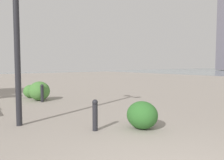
{
  "coord_description": "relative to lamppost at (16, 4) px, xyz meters",
  "views": [
    {
      "loc": [
        -1.56,
        2.29,
        1.52
      ],
      "look_at": [
        7.84,
        -5.17,
        0.67
      ],
      "focal_mm": 36.11,
      "sensor_mm": 36.0,
      "label": 1
    }
  ],
  "objects": [
    {
      "name": "bollard_near",
      "position": [
        -1.52,
        -1.23,
        -2.56
      ],
      "size": [
        0.13,
        0.13,
        0.72
      ],
      "color": "#232328",
      "rests_on": "ground"
    },
    {
      "name": "bollard_mid",
      "position": [
        3.02,
        -1.75,
        -2.56
      ],
      "size": [
        0.13,
        0.13,
        0.72
      ],
      "color": "#232328",
      "rests_on": "ground"
    },
    {
      "name": "shrub_wide",
      "position": [
        3.48,
        -1.82,
        -2.54
      ],
      "size": [
        0.93,
        0.84,
        0.79
      ],
      "color": "#477F38",
      "rests_on": "ground"
    },
    {
      "name": "shrub_low",
      "position": [
        -2.08,
        -2.18,
        -2.61
      ],
      "size": [
        0.76,
        0.69,
        0.65
      ],
      "color": "#2D6628",
      "rests_on": "ground"
    },
    {
      "name": "lamppost",
      "position": [
        0.0,
        0.0,
        0.0
      ],
      "size": [
        0.98,
        0.28,
        4.47
      ],
      "color": "#232328",
      "rests_on": "ground"
    },
    {
      "name": "shrub_round",
      "position": [
        4.45,
        -1.77,
        -2.64
      ],
      "size": [
        0.69,
        0.62,
        0.59
      ],
      "color": "#477F38",
      "rests_on": "ground"
    }
  ]
}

